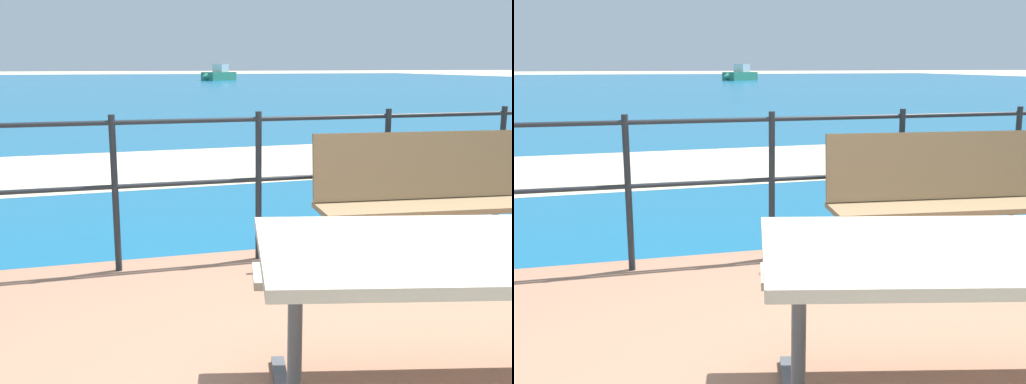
{
  "view_description": "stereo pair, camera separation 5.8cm",
  "coord_description": "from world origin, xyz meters",
  "views": [
    {
      "loc": [
        -1.08,
        -1.56,
        1.43
      ],
      "look_at": [
        0.08,
        2.76,
        0.47
      ],
      "focal_mm": 41.78,
      "sensor_mm": 36.0,
      "label": 1
    },
    {
      "loc": [
        -1.03,
        -1.58,
        1.43
      ],
      "look_at": [
        0.08,
        2.76,
        0.47
      ],
      "focal_mm": 41.78,
      "sensor_mm": 36.0,
      "label": 2
    }
  ],
  "objects": [
    {
      "name": "sea_water",
      "position": [
        0.0,
        40.0,
        0.01
      ],
      "size": [
        90.0,
        90.0,
        0.01
      ],
      "primitive_type": "cube",
      "color": "#145B84",
      "rests_on": "ground"
    },
    {
      "name": "beach_strip",
      "position": [
        0.0,
        6.84,
        0.01
      ],
      "size": [
        54.07,
        4.94,
        0.01
      ],
      "primitive_type": "cube",
      "rotation": [
        0.0,
        0.0,
        0.03
      ],
      "color": "beige",
      "rests_on": "ground"
    },
    {
      "name": "park_bench",
      "position": [
        1.1,
        1.98,
        0.6
      ],
      "size": [
        1.63,
        0.57,
        0.92
      ],
      "rotation": [
        0.0,
        0.0,
        -0.09
      ],
      "color": "#8C704C",
      "rests_on": "patio_paving"
    },
    {
      "name": "railing_fence",
      "position": [
        0.0,
        2.39,
        0.71
      ],
      "size": [
        5.94,
        0.04,
        1.06
      ],
      "color": "#1E2328",
      "rests_on": "patio_paving"
    },
    {
      "name": "boat_near",
      "position": [
        9.55,
        50.48,
        0.49
      ],
      "size": [
        3.46,
        2.89,
        1.4
      ],
      "rotation": [
        0.0,
        0.0,
        3.74
      ],
      "color": "#338466",
      "rests_on": "sea_water"
    }
  ]
}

